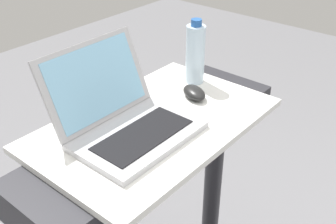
% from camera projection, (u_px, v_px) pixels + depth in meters
% --- Properties ---
extents(desk_board, '(0.71, 0.45, 0.02)m').
position_uv_depth(desk_board, '(155.00, 124.00, 1.21)').
color(desk_board, white).
rests_on(desk_board, treadmill_base).
extents(laptop, '(0.34, 0.32, 0.23)m').
position_uv_depth(laptop, '(125.00, 117.00, 1.13)').
color(laptop, '#B7B7BC').
rests_on(laptop, desk_board).
extents(computer_mouse, '(0.10, 0.12, 0.03)m').
position_uv_depth(computer_mouse, '(194.00, 93.00, 1.32)').
color(computer_mouse, black).
rests_on(computer_mouse, desk_board).
extents(water_bottle, '(0.06, 0.06, 0.22)m').
position_uv_depth(water_bottle, '(195.00, 54.00, 1.37)').
color(water_bottle, silver).
rests_on(water_bottle, desk_board).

